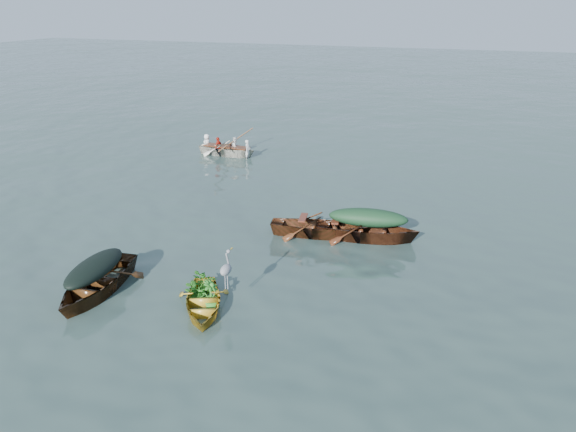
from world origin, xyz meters
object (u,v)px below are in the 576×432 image
yellow_dinghy (203,310)px  open_wooden_boat (319,236)px  green_tarp_boat (367,240)px  heron (226,275)px  dark_covered_boat (98,293)px  rowed_boat (227,155)px

yellow_dinghy → open_wooden_boat: open_wooden_boat is taller
green_tarp_boat → heron: heron is taller
yellow_dinghy → dark_covered_boat: size_ratio=0.71×
green_tarp_boat → yellow_dinghy: bearing=145.0°
dark_covered_boat → rowed_boat: size_ratio=1.03×
yellow_dinghy → rowed_boat: rowed_boat is taller
yellow_dinghy → dark_covered_boat: 2.75m
open_wooden_boat → heron: size_ratio=4.34×
yellow_dinghy → rowed_boat: 13.35m
yellow_dinghy → open_wooden_boat: bearing=49.8°
rowed_boat → dark_covered_boat: bearing=-166.0°
green_tarp_boat → open_wooden_boat: size_ratio=1.03×
green_tarp_boat → heron: 5.37m
yellow_dinghy → green_tarp_boat: bearing=36.7°
dark_covered_boat → rowed_boat: (-2.64, 12.39, 0.00)m
yellow_dinghy → rowed_boat: (-5.38, 12.21, 0.00)m
rowed_boat → open_wooden_boat: bearing=-135.9°
green_tarp_boat → heron: (-2.12, -4.87, 0.82)m
yellow_dinghy → heron: (0.47, 0.29, 0.82)m
dark_covered_boat → open_wooden_boat: 6.47m
open_wooden_boat → rowed_boat: size_ratio=1.06×
dark_covered_boat → heron: size_ratio=4.20×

